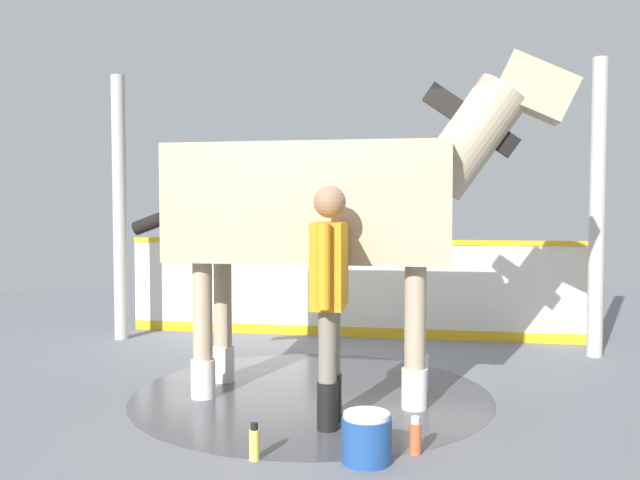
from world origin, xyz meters
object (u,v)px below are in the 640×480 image
at_px(bottle_shampoo, 254,443).
at_px(bottle_spray, 415,437).
at_px(handler, 330,287).
at_px(wash_bucket, 367,438).
at_px(horse, 327,206).

bearing_deg(bottle_shampoo, bottle_spray, 72.52).
height_order(handler, bottle_shampoo, handler).
distance_m(handler, bottle_shampoo, 1.21).
bearing_deg(bottle_shampoo, wash_bucket, 64.47).
xyz_separation_m(wash_bucket, bottle_spray, (0.01, 0.34, -0.04)).
xyz_separation_m(wash_bucket, bottle_shampoo, (-0.30, -0.63, -0.04)).
xyz_separation_m(bottle_shampoo, bottle_spray, (0.31, 0.97, 0.00)).
xyz_separation_m(horse, wash_bucket, (1.43, -0.36, -1.42)).
bearing_deg(bottle_shampoo, horse, 138.80).
xyz_separation_m(horse, bottle_spray, (1.44, -0.02, -1.46)).
distance_m(horse, bottle_shampoo, 2.10).
xyz_separation_m(handler, bottle_shampoo, (0.43, -0.70, -0.89)).
distance_m(handler, wash_bucket, 1.12).
bearing_deg(handler, wash_bucket, 115.61).
distance_m(horse, wash_bucket, 2.05).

